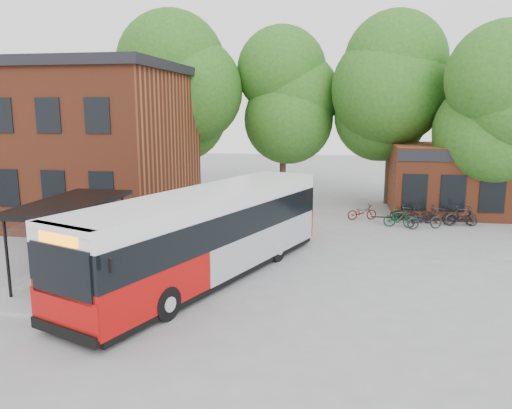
% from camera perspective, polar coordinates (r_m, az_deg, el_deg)
% --- Properties ---
extents(ground, '(100.00, 100.00, 0.00)m').
position_cam_1_polar(ground, '(18.79, -6.31, -8.12)').
color(ground, gray).
extents(station_building, '(18.40, 10.40, 8.50)m').
position_cam_1_polar(station_building, '(31.73, -24.99, 6.55)').
color(station_building, brown).
rests_on(station_building, ground).
extents(bus_shelter, '(3.60, 7.00, 2.90)m').
position_cam_1_polar(bus_shelter, '(19.23, -20.27, -3.79)').
color(bus_shelter, black).
rests_on(bus_shelter, ground).
extents(bike_rail, '(5.20, 0.10, 0.38)m').
position_cam_1_polar(bike_rail, '(28.00, 18.33, -1.84)').
color(bike_rail, black).
rests_on(bike_rail, ground).
extents(tree_0, '(7.92, 7.92, 11.00)m').
position_cam_1_polar(tree_0, '(34.84, -8.75, 9.80)').
color(tree_0, '#235416').
rests_on(tree_0, ground).
extents(tree_1, '(7.92, 7.92, 10.40)m').
position_cam_1_polar(tree_1, '(34.29, 3.13, 9.39)').
color(tree_1, '#235416').
rests_on(tree_1, ground).
extents(tree_2, '(7.92, 7.92, 11.00)m').
position_cam_1_polar(tree_2, '(33.18, 15.19, 9.50)').
color(tree_2, '#235416').
rests_on(tree_2, ground).
extents(tree_3, '(7.04, 7.04, 9.28)m').
position_cam_1_polar(tree_3, '(30.15, 25.36, 7.09)').
color(tree_3, '#235416').
rests_on(tree_3, ground).
extents(city_bus, '(7.08, 12.74, 3.21)m').
position_cam_1_polar(city_bus, '(18.09, -5.58, -3.55)').
color(city_bus, '#AA0A08').
rests_on(city_bus, ground).
extents(bicycle_0, '(1.75, 1.05, 0.87)m').
position_cam_1_polar(bicycle_0, '(28.37, 12.01, -0.86)').
color(bicycle_0, '#4C0708').
rests_on(bicycle_0, ground).
extents(bicycle_1, '(1.65, 0.65, 0.97)m').
position_cam_1_polar(bicycle_1, '(27.02, 16.05, -1.53)').
color(bicycle_1, '#103A20').
rests_on(bicycle_1, ground).
extents(bicycle_2, '(1.70, 1.09, 0.85)m').
position_cam_1_polar(bicycle_2, '(28.49, 16.63, -1.05)').
color(bicycle_2, black).
rests_on(bicycle_2, ground).
extents(bicycle_3, '(1.67, 1.00, 0.97)m').
position_cam_1_polar(bicycle_3, '(28.36, 16.87, -0.99)').
color(bicycle_3, black).
rests_on(bicycle_3, ground).
extents(bicycle_4, '(2.03, 1.28, 1.01)m').
position_cam_1_polar(bicycle_4, '(27.03, 18.71, -1.63)').
color(bicycle_4, '#22232A').
rests_on(bicycle_4, ground).
extents(bicycle_5, '(1.82, 0.91, 1.05)m').
position_cam_1_polar(bicycle_5, '(28.35, 20.11, -1.11)').
color(bicycle_5, black).
rests_on(bicycle_5, ground).
extents(bicycle_6, '(1.60, 0.69, 0.82)m').
position_cam_1_polar(bicycle_6, '(28.47, 22.43, -1.46)').
color(bicycle_6, black).
rests_on(bicycle_6, ground).
extents(bicycle_7, '(1.88, 1.09, 1.09)m').
position_cam_1_polar(bicycle_7, '(28.44, 22.41, -1.19)').
color(bicycle_7, black).
rests_on(bicycle_7, ground).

